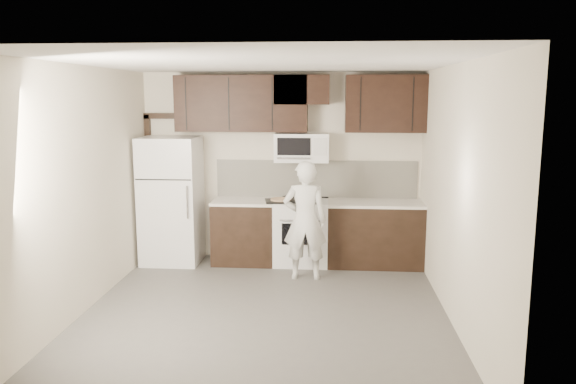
# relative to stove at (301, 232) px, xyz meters

# --- Properties ---
(floor) EXTENTS (4.50, 4.50, 0.00)m
(floor) POSITION_rel_stove_xyz_m (-0.30, -1.94, -0.46)
(floor) COLOR #55524F
(floor) RESTS_ON ground
(back_wall) EXTENTS (4.00, 0.00, 4.00)m
(back_wall) POSITION_rel_stove_xyz_m (-0.30, 0.31, 0.89)
(back_wall) COLOR beige
(back_wall) RESTS_ON ground
(ceiling) EXTENTS (4.50, 4.50, 0.00)m
(ceiling) POSITION_rel_stove_xyz_m (-0.30, -1.94, 2.24)
(ceiling) COLOR white
(ceiling) RESTS_ON back_wall
(counter_run) EXTENTS (2.95, 0.64, 0.91)m
(counter_run) POSITION_rel_stove_xyz_m (0.30, 0.00, -0.00)
(counter_run) COLOR black
(counter_run) RESTS_ON floor
(stove) EXTENTS (0.76, 0.66, 0.94)m
(stove) POSITION_rel_stove_xyz_m (0.00, 0.00, 0.00)
(stove) COLOR white
(stove) RESTS_ON floor
(backsplash) EXTENTS (2.90, 0.02, 0.54)m
(backsplash) POSITION_rel_stove_xyz_m (0.20, 0.30, 0.72)
(backsplash) COLOR silver
(backsplash) RESTS_ON counter_run
(upper_cabinets) EXTENTS (3.48, 0.35, 0.78)m
(upper_cabinets) POSITION_rel_stove_xyz_m (-0.09, 0.14, 1.82)
(upper_cabinets) COLOR black
(upper_cabinets) RESTS_ON back_wall
(microwave) EXTENTS (0.76, 0.42, 0.40)m
(microwave) POSITION_rel_stove_xyz_m (-0.00, 0.12, 1.19)
(microwave) COLOR white
(microwave) RESTS_ON upper_cabinets
(refrigerator) EXTENTS (0.80, 0.76, 1.80)m
(refrigerator) POSITION_rel_stove_xyz_m (-1.85, -0.05, 0.44)
(refrigerator) COLOR white
(refrigerator) RESTS_ON floor
(door_trim) EXTENTS (0.50, 0.08, 2.12)m
(door_trim) POSITION_rel_stove_xyz_m (-2.22, 0.27, 0.79)
(door_trim) COLOR black
(door_trim) RESTS_ON floor
(saucepan) EXTENTS (0.29, 0.17, 0.16)m
(saucepan) POSITION_rel_stove_xyz_m (0.18, -0.15, 0.51)
(saucepan) COLOR silver
(saucepan) RESTS_ON stove
(baking_tray) EXTENTS (0.48, 0.39, 0.02)m
(baking_tray) POSITION_rel_stove_xyz_m (-0.28, -0.10, 0.46)
(baking_tray) COLOR black
(baking_tray) RESTS_ON counter_run
(pizza) EXTENTS (0.34, 0.34, 0.02)m
(pizza) POSITION_rel_stove_xyz_m (-0.28, -0.10, 0.48)
(pizza) COLOR beige
(pizza) RESTS_ON baking_tray
(person) EXTENTS (0.58, 0.39, 1.56)m
(person) POSITION_rel_stove_xyz_m (0.09, -0.68, 0.32)
(person) COLOR white
(person) RESTS_ON floor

